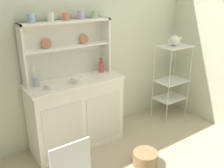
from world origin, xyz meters
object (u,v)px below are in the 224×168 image
Objects in this scene: hutch_cabinet at (76,113)px; bakers_rack at (172,75)px; floor_basket at (145,158)px; porcelain_teapot at (175,41)px; jam_bottle at (101,67)px; cup_sky_0 at (31,18)px; hutch_shelf_unit at (66,44)px; bowl_mixing_large at (49,86)px; utensil_jar at (36,81)px.

bakers_rack is at bearing -3.98° from hutch_cabinet.
porcelain_teapot reaches higher than floor_basket.
floor_basket is 1.58× the size of jam_bottle.
bakers_rack is 2.10m from cup_sky_0.
cup_sky_0 is (-0.38, -0.04, 0.32)m from hutch_shelf_unit.
bowl_mixing_large is at bearing -167.45° from hutch_cabinet.
cup_sky_0 is (-0.82, 0.89, 1.49)m from floor_basket.
bakers_rack is at bearing -9.93° from jam_bottle.
cup_sky_0 is at bearing 173.14° from bakers_rack.
hutch_cabinet is 4.05× the size of floor_basket.
bowl_mixing_large is 0.52× the size of utensil_jar.
bowl_mixing_large is (-1.84, 0.03, 0.22)m from bakers_rack.
floor_basket is (-1.07, -0.66, -0.59)m from bakers_rack.
porcelain_teapot reaches higher than bakers_rack.
hutch_shelf_unit is 11.24× the size of cup_sky_0.
hutch_shelf_unit reaches higher than jam_bottle.
hutch_shelf_unit reaches higher than floor_basket.
jam_bottle is (-1.09, 0.19, 0.27)m from bakers_rack.
hutch_cabinet is 0.96m from floor_basket.
utensil_jar reaches higher than jam_bottle.
bowl_mixing_large reaches higher than floor_basket.
hutch_cabinet is 0.64m from utensil_jar.
porcelain_teapot reaches higher than jam_bottle.
porcelain_teapot is (1.09, -0.19, 0.24)m from jam_bottle.
bakers_rack reaches higher than floor_basket.
jam_bottle is at bearing 0.56° from utensil_jar.
hutch_shelf_unit is 4.49× the size of porcelain_teapot.
cup_sky_0 is at bearing 132.54° from floor_basket.
hutch_shelf_unit is 4.50× the size of utensil_jar.
jam_bottle is at bearing 12.07° from bowl_mixing_large.
porcelain_teapot is (1.93, -0.18, 0.25)m from utensil_jar.
hutch_cabinet is 1.19m from cup_sky_0.
utensil_jar is (-0.86, 0.85, 0.84)m from floor_basket.
floor_basket is 1.31m from bowl_mixing_large.
porcelain_teapot is at bearing -3.98° from hutch_cabinet.
floor_basket is at bearing -47.46° from cup_sky_0.
hutch_shelf_unit reaches higher than bowl_mixing_large.
floor_basket is at bearing -44.70° from utensil_jar.
utensil_jar is (-0.42, 0.08, 0.47)m from hutch_cabinet.
hutch_cabinet reaches higher than floor_basket.
utensil_jar reaches higher than hutch_cabinet.
porcelain_teapot is (1.51, -0.10, 0.72)m from hutch_cabinet.
bakers_rack is 6.19× the size of jam_bottle.
bowl_mixing_large is at bearing -144.23° from hutch_shelf_unit.
utensil_jar is at bearing -168.39° from hutch_shelf_unit.
bowl_mixing_large is at bearing 179.01° from porcelain_teapot.
floor_basket is at bearing -148.21° from bakers_rack.
bakers_rack is 1.39m from floor_basket.
utensil_jar is at bearing 174.57° from bakers_rack.
utensil_jar is at bearing 135.30° from floor_basket.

